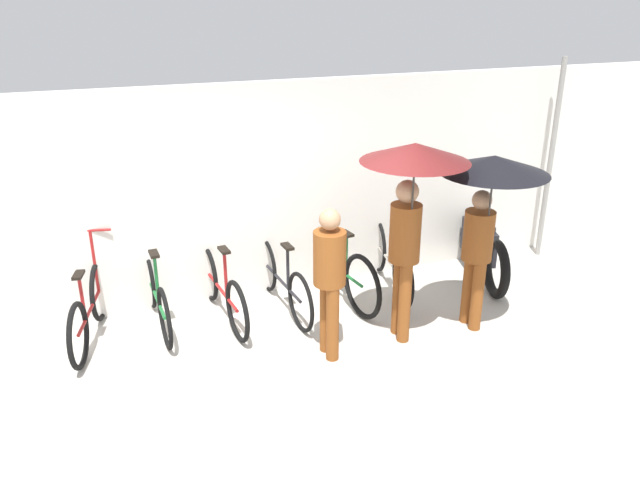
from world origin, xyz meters
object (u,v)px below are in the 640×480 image
motorcycle (478,244)px  parked_bicycle_0 (89,310)px  parked_bicycle_4 (338,268)px  pedestrian_leading (330,273)px  pedestrian_trailing (489,191)px  parked_bicycle_5 (389,259)px  parked_bicycle_1 (156,296)px  parked_bicycle_3 (282,280)px  pedestrian_center (411,187)px  parked_bicycle_2 (221,289)px

motorcycle → parked_bicycle_0: bearing=105.9°
parked_bicycle_4 → motorcycle: bearing=-97.8°
pedestrian_leading → pedestrian_trailing: 1.82m
parked_bicycle_0 → parked_bicycle_5: 3.52m
parked_bicycle_1 → parked_bicycle_5: (2.81, -0.05, 0.02)m
parked_bicycle_3 → pedestrian_center: (0.97, -1.16, 1.35)m
parked_bicycle_1 → parked_bicycle_4: bearing=-94.8°
parked_bicycle_1 → parked_bicycle_4: parked_bicycle_4 is taller
parked_bicycle_1 → motorcycle: 4.09m
parked_bicycle_1 → parked_bicycle_4: 2.11m
parked_bicycle_1 → motorcycle: (4.09, -0.09, 0.05)m
parked_bicycle_0 → motorcycle: 4.79m
parked_bicycle_4 → pedestrian_trailing: 2.06m
parked_bicycle_3 → parked_bicycle_4: parked_bicycle_4 is taller
parked_bicycle_1 → motorcycle: bearing=-93.5°
pedestrian_leading → pedestrian_center: 1.15m
parked_bicycle_2 → motorcycle: size_ratio=0.85×
parked_bicycle_0 → parked_bicycle_2: bearing=-76.5°
parked_bicycle_3 → pedestrian_center: bearing=-143.8°
motorcycle → parked_bicycle_5: bearing=104.5°
parked_bicycle_1 → parked_bicycle_5: bearing=-93.4°
parked_bicycle_3 → parked_bicycle_4: 0.70m
parked_bicycle_1 → pedestrian_center: (2.38, -1.27, 1.35)m
parked_bicycle_5 → pedestrian_center: bearing=170.0°
parked_bicycle_0 → pedestrian_trailing: bearing=-93.8°
pedestrian_trailing → motorcycle: size_ratio=0.97×
parked_bicycle_5 → pedestrian_trailing: bearing=-152.3°
parked_bicycle_2 → pedestrian_leading: 1.53m
parked_bicycle_4 → pedestrian_leading: 1.38m
pedestrian_center → motorcycle: bearing=-138.6°
parked_bicycle_1 → pedestrian_trailing: (3.23, -1.34, 1.23)m
pedestrian_leading → motorcycle: 2.83m
parked_bicycle_2 → parked_bicycle_3: (0.70, -0.01, -0.00)m
parked_bicycle_0 → parked_bicycle_2: 1.40m
parked_bicycle_1 → parked_bicycle_5: parked_bicycle_5 is taller
parked_bicycle_4 → parked_bicycle_5: size_ratio=1.04×
parked_bicycle_3 → parked_bicycle_4: size_ratio=0.96×
pedestrian_center → pedestrian_trailing: 0.86m
parked_bicycle_0 → pedestrian_trailing: size_ratio=0.82×
pedestrian_leading → pedestrian_trailing: size_ratio=0.80×
pedestrian_leading → parked_bicycle_1: bearing=-38.4°
motorcycle → pedestrian_trailing: bearing=161.7°
parked_bicycle_1 → parked_bicycle_2: bearing=-99.8°
parked_bicycle_0 → pedestrian_center: size_ratio=0.75×
parked_bicycle_4 → parked_bicycle_1: bearing=79.7°
parked_bicycle_4 → parked_bicycle_0: bearing=82.0°
parked_bicycle_1 → pedestrian_trailing: size_ratio=0.84×
parked_bicycle_3 → parked_bicycle_2: bearing=85.1°
parked_bicycle_3 → pedestrian_trailing: 2.52m
parked_bicycle_3 → parked_bicycle_5: parked_bicycle_5 is taller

